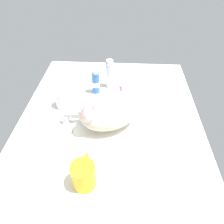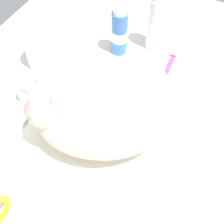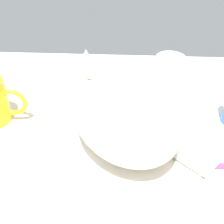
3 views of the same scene
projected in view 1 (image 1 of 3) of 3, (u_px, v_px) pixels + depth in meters
ground_plane at (110, 126)px, 94.29cm from camera, size 110.00×82.50×3.00cm
sink_basin at (110, 123)px, 93.02cm from camera, size 32.53×32.53×0.81cm
faucet at (68, 118)px, 92.58cm from camera, size 14.04×9.13×5.43cm
cat at (108, 111)px, 88.14cm from camera, size 32.03×31.65×15.72cm
coffee_mug at (84, 175)px, 68.71cm from camera, size 12.59×8.15×9.80cm
rinse_cup at (63, 99)px, 99.61cm from camera, size 7.31×7.31×8.49cm
soap_dish at (63, 136)px, 86.76cm from camera, size 9.00×6.40×1.20cm
soap_bar at (62, 134)px, 85.61cm from camera, size 7.62×5.93×2.25cm
toothpaste_bottle at (96, 82)px, 106.81cm from camera, size 3.98×3.98×13.38cm
mouthwash_bottle at (110, 74)px, 110.06cm from camera, size 4.30×4.30×15.69cm
toothbrush at (121, 92)px, 110.24cm from camera, size 14.33×2.60×1.60cm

